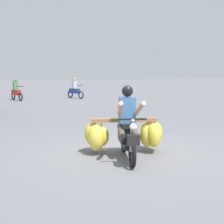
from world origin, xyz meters
The scene contains 4 objects.
ground_plane centered at (0.00, 0.00, 0.00)m, with size 120.00×120.00×0.00m, color slate.
motorbike_main_loaded centered at (-0.13, -0.07, 0.51)m, with size 1.84×1.93×1.58m.
motorbike_distant_ahead_left centered at (2.14, 14.87, 0.57)m, with size 0.89×1.46×1.40m.
motorbike_distant_ahead_right centered at (-1.76, 14.61, 0.57)m, with size 0.75×1.54×1.40m.
Camera 1 is at (-2.74, -6.55, 1.88)m, focal length 50.69 mm.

